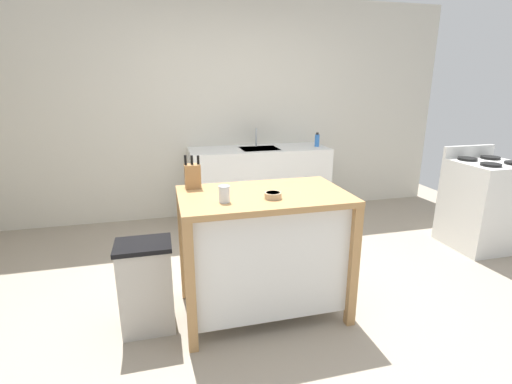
{
  "coord_description": "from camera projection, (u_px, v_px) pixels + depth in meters",
  "views": [
    {
      "loc": [
        -0.79,
        -2.33,
        1.62
      ],
      "look_at": [
        -0.14,
        0.2,
        0.85
      ],
      "focal_mm": 26.12,
      "sensor_mm": 36.0,
      "label": 1
    }
  ],
  "objects": [
    {
      "name": "drinking_cup",
      "position": [
        224.0,
        194.0,
        2.31
      ],
      "size": [
        0.07,
        0.07,
        0.11
      ],
      "color": "silver",
      "rests_on": "kitchen_island"
    },
    {
      "name": "kitchen_island",
      "position": [
        263.0,
        247.0,
        2.64
      ],
      "size": [
        1.14,
        0.7,
        0.9
      ],
      "color": "#AD7F4C",
      "rests_on": "ground"
    },
    {
      "name": "sink_faucet",
      "position": [
        256.0,
        137.0,
        4.52
      ],
      "size": [
        0.02,
        0.02,
        0.22
      ],
      "color": "#B7BCC1",
      "rests_on": "sink_counter"
    },
    {
      "name": "wall_back",
      "position": [
        225.0,
        111.0,
        4.55
      ],
      "size": [
        5.72,
        0.1,
        2.6
      ],
      "primitive_type": "cube",
      "color": "beige",
      "rests_on": "ground"
    },
    {
      "name": "stove",
      "position": [
        483.0,
        204.0,
        3.75
      ],
      "size": [
        0.6,
        0.6,
        1.0
      ],
      "color": "silver",
      "rests_on": "ground"
    },
    {
      "name": "bottle_dish_soap",
      "position": [
        317.0,
        140.0,
        4.51
      ],
      "size": [
        0.06,
        0.06,
        0.17
      ],
      "color": "blue",
      "rests_on": "sink_counter"
    },
    {
      "name": "sink_counter",
      "position": [
        259.0,
        184.0,
        4.54
      ],
      "size": [
        1.65,
        0.6,
        0.88
      ],
      "color": "silver",
      "rests_on": "ground"
    },
    {
      "name": "ground_plane",
      "position": [
        281.0,
        306.0,
        2.81
      ],
      "size": [
        6.72,
        6.72,
        0.0
      ],
      "primitive_type": "plane",
      "color": "gray",
      "rests_on": "ground"
    },
    {
      "name": "trash_bin",
      "position": [
        147.0,
        286.0,
        2.48
      ],
      "size": [
        0.36,
        0.28,
        0.63
      ],
      "color": "#B7B2A8",
      "rests_on": "ground"
    },
    {
      "name": "bowl_ceramic_wide",
      "position": [
        273.0,
        195.0,
        2.4
      ],
      "size": [
        0.11,
        0.11,
        0.04
      ],
      "color": "tan",
      "rests_on": "kitchen_island"
    },
    {
      "name": "knife_block",
      "position": [
        193.0,
        176.0,
        2.62
      ],
      "size": [
        0.11,
        0.09,
        0.24
      ],
      "color": "#9E7042",
      "rests_on": "kitchen_island"
    }
  ]
}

